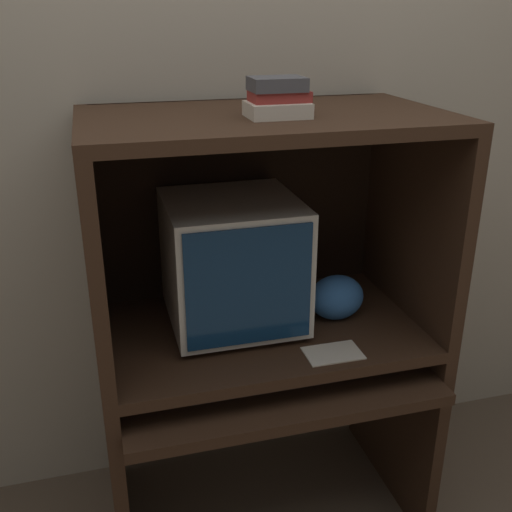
# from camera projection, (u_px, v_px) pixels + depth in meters

# --- Properties ---
(wall_back) EXTENTS (6.00, 0.06, 2.60)m
(wall_back) POSITION_uv_depth(u_px,v_px,m) (235.00, 130.00, 2.03)
(wall_back) COLOR #B2A893
(wall_back) RESTS_ON ground_plane
(desk_base) EXTENTS (1.03, 0.68, 0.64)m
(desk_base) POSITION_uv_depth(u_px,v_px,m) (268.00, 418.00, 2.00)
(desk_base) COLOR #382316
(desk_base) RESTS_ON ground_plane
(desk_monitor_shelf) EXTENTS (1.03, 0.62, 0.10)m
(desk_monitor_shelf) POSITION_uv_depth(u_px,v_px,m) (264.00, 332.00, 1.93)
(desk_monitor_shelf) COLOR #382316
(desk_monitor_shelf) RESTS_ON desk_base
(hutch_upper) EXTENTS (1.03, 0.62, 0.67)m
(hutch_upper) POSITION_uv_depth(u_px,v_px,m) (261.00, 188.00, 1.78)
(hutch_upper) COLOR #382316
(hutch_upper) RESTS_ON desk_monitor_shelf
(crt_monitor) EXTENTS (0.40, 0.41, 0.41)m
(crt_monitor) POSITION_uv_depth(u_px,v_px,m) (233.00, 262.00, 1.86)
(crt_monitor) COLOR beige
(crt_monitor) RESTS_ON desk_monitor_shelf
(keyboard) EXTENTS (0.45, 0.15, 0.03)m
(keyboard) POSITION_uv_depth(u_px,v_px,m) (261.00, 375.00, 1.81)
(keyboard) COLOR black
(keyboard) RESTS_ON desk_base
(mouse) EXTENTS (0.06, 0.04, 0.03)m
(mouse) POSITION_uv_depth(u_px,v_px,m) (349.00, 362.00, 1.88)
(mouse) COLOR #B7B7B7
(mouse) RESTS_ON desk_base
(snack_bag) EXTENTS (0.18, 0.13, 0.15)m
(snack_bag) POSITION_uv_depth(u_px,v_px,m) (336.00, 297.00, 1.94)
(snack_bag) COLOR #336BB7
(snack_bag) RESTS_ON desk_monitor_shelf
(book_stack) EXTENTS (0.17, 0.13, 0.10)m
(book_stack) POSITION_uv_depth(u_px,v_px,m) (278.00, 99.00, 1.59)
(book_stack) COLOR beige
(book_stack) RESTS_ON hutch_upper
(paper_card) EXTENTS (0.17, 0.11, 0.00)m
(paper_card) POSITION_uv_depth(u_px,v_px,m) (333.00, 353.00, 1.76)
(paper_card) COLOR beige
(paper_card) RESTS_ON desk_monitor_shelf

